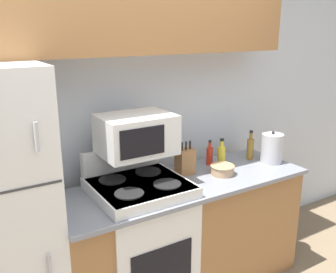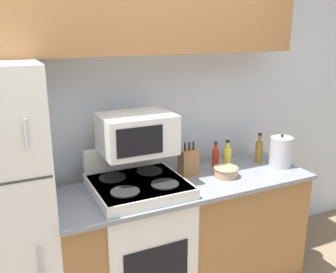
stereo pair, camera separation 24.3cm
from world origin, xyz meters
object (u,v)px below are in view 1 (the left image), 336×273
stove (141,245)px  knife_block (185,161)px  bottle_cooking_spray (221,155)px  microwave (136,134)px  bowl (222,169)px  bottle_vinegar (250,148)px  bottle_hot_sauce (210,155)px  kettle (272,148)px

stove → knife_block: 0.66m
stove → bottle_cooking_spray: size_ratio=5.06×
stove → microwave: size_ratio=2.36×
bowl → bottle_cooking_spray: bearing=53.6°
stove → knife_block: bearing=14.0°
stove → bottle_vinegar: bearing=5.3°
bowl → bottle_vinegar: size_ratio=0.75×
microwave → bottle_hot_sauce: bearing=5.9°
knife_block → bottle_hot_sauce: 0.28m
bottle_cooking_spray → bowl: bearing=-126.4°
microwave → bowl: 0.72m
stove → knife_block: knife_block is taller
kettle → bottle_hot_sauce: bearing=154.9°
bottle_cooking_spray → kettle: bearing=-20.4°
bowl → kettle: bearing=-0.3°
microwave → knife_block: microwave is taller
kettle → stove: bearing=177.6°
microwave → kettle: 1.16m
bottle_vinegar → kettle: size_ratio=0.93×
bottle_hot_sauce → kettle: bearing=-25.1°
stove → knife_block: size_ratio=4.47×
knife_block → bottle_cooking_spray: knife_block is taller
stove → bottle_cooking_spray: (0.77, 0.10, 0.48)m
bottle_cooking_spray → bottle_vinegar: 0.30m
microwave → bottle_vinegar: 1.07m
stove → kettle: kettle is taller
knife_block → bottle_hot_sauce: (0.27, 0.06, -0.02)m
knife_block → kettle: size_ratio=0.97×
stove → bowl: bearing=-4.0°
microwave → bottle_vinegar: size_ratio=1.97×
stove → bottle_hot_sauce: bearing=13.2°
bowl → bottle_cooking_spray: (0.11, 0.14, 0.05)m
stove → bottle_cooking_spray: stove is taller
stove → bottle_cooking_spray: 0.91m
bowl → stove: bearing=176.0°
microwave → bottle_hot_sauce: (0.67, 0.07, -0.29)m
stove → bottle_vinegar: size_ratio=4.64×
knife_block → bottle_cooking_spray: 0.33m
stove → bowl: size_ratio=6.21×
bottle_hot_sauce → kettle: 0.50m
knife_block → bowl: size_ratio=1.39×
bottle_hot_sauce → kettle: size_ratio=0.78×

